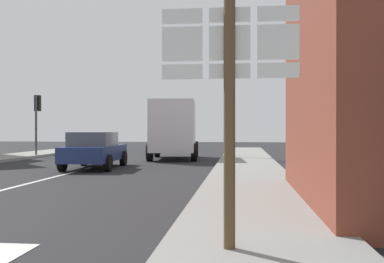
{
  "coord_description": "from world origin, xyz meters",
  "views": [
    {
      "loc": [
        6.12,
        -5.65,
        1.57
      ],
      "look_at": [
        4.52,
        8.8,
        1.51
      ],
      "focal_mm": 41.41,
      "sensor_mm": 36.0,
      "label": 1
    }
  ],
  "objects": [
    {
      "name": "delivery_truck",
      "position": [
        2.6,
        17.49,
        1.65
      ],
      "size": [
        2.81,
        5.15,
        3.05
      ],
      "color": "silver",
      "rests_on": "ground"
    },
    {
      "name": "route_sign_post",
      "position": [
        5.98,
        -0.3,
        2.0
      ],
      "size": [
        1.66,
        0.14,
        3.2
      ],
      "color": "brown",
      "rests_on": "ground"
    },
    {
      "name": "traffic_light_far_left",
      "position": [
        -5.4,
        18.38,
        2.61
      ],
      "size": [
        0.3,
        0.49,
        3.53
      ],
      "color": "#47474C",
      "rests_on": "ground"
    },
    {
      "name": "traffic_light_far_right",
      "position": [
        5.4,
        18.09,
        2.65
      ],
      "size": [
        0.3,
        0.49,
        3.58
      ],
      "color": "#47474C",
      "rests_on": "ground"
    },
    {
      "name": "sidewalk_right",
      "position": [
        6.4,
        8.0,
        0.07
      ],
      "size": [
        2.6,
        44.0,
        0.14
      ],
      "primitive_type": "cube",
      "color": "gray",
      "rests_on": "ground"
    },
    {
      "name": "sedan_far",
      "position": [
        0.23,
        11.69,
        0.76
      ],
      "size": [
        2.14,
        4.28,
        1.47
      ],
      "color": "navy",
      "rests_on": "ground"
    },
    {
      "name": "ground_plane",
      "position": [
        0.0,
        10.0,
        0.0
      ],
      "size": [
        80.0,
        80.0,
        0.0
      ],
      "primitive_type": "plane",
      "color": "#232326"
    },
    {
      "name": "lane_centre_stripe",
      "position": [
        0.0,
        6.0,
        0.01
      ],
      "size": [
        0.16,
        12.0,
        0.01
      ],
      "primitive_type": "cube",
      "color": "silver",
      "rests_on": "ground"
    }
  ]
}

